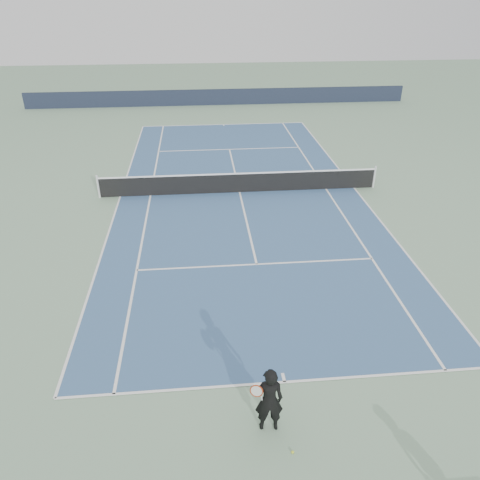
{
  "coord_description": "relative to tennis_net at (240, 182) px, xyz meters",
  "views": [
    {
      "loc": [
        -1.87,
        -20.08,
        8.6
      ],
      "look_at": [
        -0.6,
        -6.57,
        1.1
      ],
      "focal_mm": 35.0,
      "sensor_mm": 36.0,
      "label": 1
    }
  ],
  "objects": [
    {
      "name": "ground",
      "position": [
        0.0,
        0.0,
        -0.5
      ],
      "size": [
        80.0,
        80.0,
        0.0
      ],
      "primitive_type": "plane",
      "color": "gray"
    },
    {
      "name": "court_surface",
      "position": [
        0.0,
        0.0,
        -0.5
      ],
      "size": [
        10.97,
        23.77,
        0.01
      ],
      "primitive_type": "cube",
      "color": "#365781",
      "rests_on": "ground"
    },
    {
      "name": "tennis_net",
      "position": [
        0.0,
        0.0,
        0.0
      ],
      "size": [
        12.9,
        0.1,
        1.07
      ],
      "color": "silver",
      "rests_on": "ground"
    },
    {
      "name": "windscreen_far",
      "position": [
        0.0,
        17.88,
        0.1
      ],
      "size": [
        30.0,
        0.25,
        1.2
      ],
      "primitive_type": "cube",
      "color": "black",
      "rests_on": "ground"
    },
    {
      "name": "tennis_player",
      "position": [
        -0.6,
        -13.14,
        0.34
      ],
      "size": [
        0.78,
        0.49,
        1.69
      ],
      "color": "black",
      "rests_on": "ground"
    },
    {
      "name": "tennis_ball",
      "position": [
        -0.18,
        -13.84,
        -0.47
      ],
      "size": [
        0.06,
        0.06,
        0.06
      ],
      "primitive_type": "sphere",
      "color": "#D0DE2D",
      "rests_on": "ground"
    }
  ]
}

